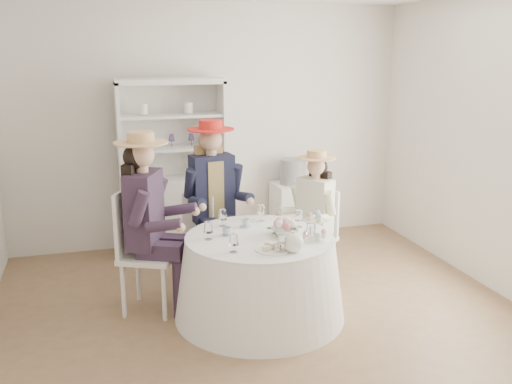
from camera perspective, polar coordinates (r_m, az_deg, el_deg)
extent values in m
plane|color=brown|center=(5.03, 0.32, -11.93)|extent=(4.50, 4.50, 0.00)
plane|color=silver|center=(6.51, -4.66, 6.56)|extent=(4.50, 0.00, 4.50)
plane|color=silver|center=(2.80, 12.03, -4.33)|extent=(4.50, 0.00, 4.50)
plane|color=silver|center=(5.65, 22.87, 4.28)|extent=(0.00, 4.50, 4.50)
cone|color=white|center=(4.84, 0.35, -8.54)|extent=(1.44, 1.44, 0.69)
cylinder|color=white|center=(4.72, 0.36, -4.57)|extent=(1.24, 1.24, 0.02)
cube|color=silver|center=(6.34, -8.16, -2.32)|extent=(1.20, 0.85, 0.85)
cube|color=silver|center=(6.33, -8.70, 6.33)|extent=(1.04, 0.50, 1.03)
cube|color=silver|center=(6.09, -8.65, 10.92)|extent=(1.20, 0.85, 0.06)
cube|color=silver|center=(6.10, -13.57, 5.80)|extent=(0.21, 0.40, 1.03)
cube|color=silver|center=(6.24, -3.47, 6.36)|extent=(0.21, 0.40, 1.03)
cube|color=silver|center=(6.17, -8.40, 4.38)|extent=(1.11, 0.78, 0.03)
cube|color=silver|center=(6.12, -8.52, 7.58)|extent=(1.11, 0.78, 0.03)
sphere|color=white|center=(6.23, -4.56, 5.28)|extent=(0.13, 0.13, 0.13)
cube|color=silver|center=(6.73, 3.64, -1.97)|extent=(0.45, 0.45, 0.68)
cylinder|color=black|center=(6.61, 3.71, 2.07)|extent=(0.31, 0.31, 0.29)
cube|color=silver|center=(4.97, -10.64, -6.29)|extent=(0.59, 0.59, 0.04)
cylinder|color=silver|center=(4.86, -9.18, -9.97)|extent=(0.04, 0.04, 0.49)
cylinder|color=silver|center=(5.17, -7.98, -8.39)|extent=(0.04, 0.04, 0.49)
cylinder|color=silver|center=(4.97, -13.13, -9.58)|extent=(0.04, 0.04, 0.49)
cylinder|color=silver|center=(5.28, -11.71, -8.07)|extent=(0.04, 0.04, 0.49)
cube|color=silver|center=(4.94, -12.98, -2.87)|extent=(0.21, 0.40, 0.55)
cube|color=black|center=(4.85, -11.11, -1.73)|extent=(0.37, 0.45, 0.64)
cube|color=black|center=(4.81, -9.57, -5.82)|extent=(0.40, 0.29, 0.13)
cylinder|color=black|center=(4.89, -7.66, -9.60)|extent=(0.11, 0.11, 0.51)
cylinder|color=black|center=(4.61, -11.58, -1.61)|extent=(0.22, 0.17, 0.30)
cube|color=black|center=(4.99, -8.86, -5.05)|extent=(0.40, 0.29, 0.13)
cylinder|color=black|center=(5.07, -7.02, -8.70)|extent=(0.11, 0.11, 0.51)
cylinder|color=black|center=(5.02, -9.80, -0.19)|extent=(0.22, 0.17, 0.30)
cylinder|color=#D8A889|center=(4.77, -11.30, 2.23)|extent=(0.10, 0.10, 0.09)
sphere|color=#D8A889|center=(4.74, -11.38, 3.67)|extent=(0.21, 0.21, 0.21)
sphere|color=black|center=(4.76, -11.93, 3.49)|extent=(0.21, 0.21, 0.21)
cube|color=black|center=(4.83, -12.20, 0.46)|extent=(0.19, 0.28, 0.42)
cylinder|color=tan|center=(4.73, -11.44, 4.86)|extent=(0.44, 0.44, 0.01)
cylinder|color=tan|center=(4.72, -11.46, 5.39)|extent=(0.22, 0.22, 0.09)
cube|color=silver|center=(5.59, -4.26, -3.71)|extent=(0.50, 0.50, 0.04)
cylinder|color=silver|center=(5.46, -5.32, -7.02)|extent=(0.04, 0.04, 0.49)
cylinder|color=silver|center=(5.58, -1.86, -6.49)|extent=(0.04, 0.04, 0.49)
cylinder|color=silver|center=(5.78, -6.49, -5.83)|extent=(0.04, 0.04, 0.49)
cylinder|color=silver|center=(5.89, -3.19, -5.37)|extent=(0.04, 0.04, 0.49)
cube|color=silver|center=(5.69, -5.02, -0.27)|extent=(0.42, 0.09, 0.55)
cube|color=#191C33|center=(5.50, -4.42, 0.42)|extent=(0.43, 0.28, 0.64)
cube|color=tan|center=(5.50, -4.42, 0.42)|extent=(0.19, 0.26, 0.55)
cube|color=#191C33|center=(5.41, -4.78, -3.35)|extent=(0.20, 0.39, 0.13)
cylinder|color=#191C33|center=(5.39, -4.15, -7.19)|extent=(0.11, 0.11, 0.51)
cylinder|color=#191C33|center=(5.37, -6.58, 0.87)|extent=(0.13, 0.20, 0.30)
cube|color=#191C33|center=(5.48, -2.82, -3.10)|extent=(0.20, 0.39, 0.13)
cylinder|color=#191C33|center=(5.45, -2.17, -6.88)|extent=(0.11, 0.11, 0.51)
cylinder|color=#191C33|center=(5.52, -2.04, 1.34)|extent=(0.13, 0.20, 0.30)
cylinder|color=#D8A889|center=(5.42, -4.49, 3.94)|extent=(0.10, 0.10, 0.09)
sphere|color=#D8A889|center=(5.40, -4.52, 5.22)|extent=(0.21, 0.21, 0.21)
sphere|color=tan|center=(5.45, -4.70, 5.12)|extent=(0.21, 0.21, 0.21)
cube|color=tan|center=(5.54, -4.78, 2.51)|extent=(0.28, 0.13, 0.42)
cylinder|color=red|center=(5.39, -4.54, 6.26)|extent=(0.44, 0.44, 0.01)
cylinder|color=red|center=(5.38, -4.55, 6.73)|extent=(0.22, 0.22, 0.09)
cube|color=silver|center=(5.58, 5.73, -4.72)|extent=(0.50, 0.50, 0.04)
cylinder|color=silver|center=(5.63, 3.59, -6.80)|extent=(0.03, 0.03, 0.40)
cylinder|color=silver|center=(5.47, 6.02, -7.51)|extent=(0.03, 0.03, 0.40)
cylinder|color=silver|center=(5.85, 5.36, -6.00)|extent=(0.03, 0.03, 0.40)
cylinder|color=silver|center=(5.69, 7.75, -6.66)|extent=(0.03, 0.03, 0.40)
cube|color=silver|center=(5.64, 6.78, -1.93)|extent=(0.21, 0.31, 0.46)
cube|color=silver|center=(5.50, 5.93, -1.34)|extent=(0.33, 0.38, 0.53)
cube|color=silver|center=(5.52, 4.39, -4.11)|extent=(0.33, 0.27, 0.11)
cylinder|color=silver|center=(5.52, 3.52, -7.12)|extent=(0.09, 0.09, 0.42)
cylinder|color=silver|center=(5.56, 4.15, -0.44)|extent=(0.18, 0.15, 0.25)
cube|color=silver|center=(5.43, 5.77, -4.46)|extent=(0.33, 0.27, 0.11)
cylinder|color=silver|center=(5.43, 4.90, -7.53)|extent=(0.09, 0.09, 0.42)
cylinder|color=silver|center=(5.35, 7.36, -1.12)|extent=(0.18, 0.15, 0.25)
cylinder|color=#D8A889|center=(5.43, 6.01, 1.53)|extent=(0.08, 0.08, 0.07)
sphere|color=#D8A889|center=(5.41, 6.04, 2.57)|extent=(0.17, 0.17, 0.17)
sphere|color=black|center=(5.44, 6.28, 2.50)|extent=(0.17, 0.17, 0.17)
cube|color=black|center=(5.52, 6.42, 0.36)|extent=(0.18, 0.22, 0.35)
cylinder|color=tan|center=(5.39, 6.06, 3.43)|extent=(0.37, 0.37, 0.01)
cylinder|color=tan|center=(5.38, 6.07, 3.81)|extent=(0.18, 0.18, 0.07)
cube|color=silver|center=(5.72, -5.00, -4.38)|extent=(0.50, 0.50, 0.04)
cylinder|color=silver|center=(5.85, -3.08, -6.04)|extent=(0.03, 0.03, 0.39)
cylinder|color=silver|center=(5.97, -5.52, -5.65)|extent=(0.03, 0.03, 0.39)
cylinder|color=silver|center=(5.61, -4.35, -6.95)|extent=(0.03, 0.03, 0.39)
cylinder|color=silver|center=(5.74, -6.87, -6.52)|extent=(0.03, 0.03, 0.39)
cube|color=silver|center=(5.52, -5.82, -2.53)|extent=(0.28, 0.23, 0.44)
imported|color=white|center=(4.73, -2.93, -4.01)|extent=(0.10, 0.10, 0.06)
imported|color=white|center=(4.94, -1.04, -3.17)|extent=(0.09, 0.09, 0.07)
imported|color=white|center=(4.88, 3.30, -3.38)|extent=(0.10, 0.10, 0.07)
imported|color=white|center=(4.73, 2.92, -4.04)|extent=(0.26, 0.26, 0.06)
sphere|color=#D26975|center=(4.73, 3.38, -3.25)|extent=(0.07, 0.07, 0.07)
sphere|color=white|center=(4.77, 3.01, -3.12)|extent=(0.07, 0.07, 0.07)
sphere|color=#D26975|center=(4.77, 2.46, -3.10)|extent=(0.07, 0.07, 0.07)
sphere|color=white|center=(4.74, 2.04, -3.21)|extent=(0.07, 0.07, 0.07)
sphere|color=#D26975|center=(4.70, 2.00, -3.38)|extent=(0.07, 0.07, 0.07)
sphere|color=white|center=(4.66, 2.37, -3.51)|extent=(0.07, 0.07, 0.07)
sphere|color=#D26975|center=(4.66, 2.93, -3.53)|extent=(0.07, 0.07, 0.07)
sphere|color=white|center=(4.69, 3.35, -3.42)|extent=(0.07, 0.07, 0.07)
sphere|color=white|center=(4.36, 3.75, -5.06)|extent=(0.16, 0.16, 0.16)
cylinder|color=white|center=(4.39, 4.97, -4.82)|extent=(0.10, 0.03, 0.08)
cylinder|color=white|center=(4.34, 3.76, -4.04)|extent=(0.04, 0.04, 0.02)
cylinder|color=white|center=(4.40, 1.65, -5.76)|extent=(0.26, 0.26, 0.01)
cube|color=beige|center=(4.36, 1.10, -5.61)|extent=(0.06, 0.04, 0.03)
cube|color=beige|center=(4.39, 1.66, -5.31)|extent=(0.07, 0.06, 0.03)
cube|color=beige|center=(4.43, 2.21, -5.31)|extent=(0.07, 0.07, 0.03)
cube|color=beige|center=(4.42, 1.24, -5.17)|extent=(0.07, 0.07, 0.03)
cube|color=beige|center=(4.37, 2.20, -5.60)|extent=(0.07, 0.07, 0.03)
cylinder|color=white|center=(4.68, 5.88, -4.61)|extent=(0.24, 0.24, 0.01)
cylinder|color=white|center=(4.65, 5.91, -3.77)|extent=(0.02, 0.02, 0.16)
cylinder|color=white|center=(4.63, 5.93, -2.84)|extent=(0.18, 0.18, 0.01)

